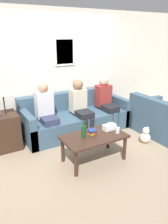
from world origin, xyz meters
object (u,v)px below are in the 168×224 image
(drinking_glass, at_px, (118,130))
(person_left, at_px, (46,111))
(coffee_table, at_px, (94,139))
(couch_side, at_px, (164,122))
(wine_bottle, at_px, (84,131))
(teddy_bear, at_px, (145,136))
(person_right, at_px, (106,100))
(couch_main, at_px, (75,118))
(person_middle, at_px, (81,105))

(drinking_glass, distance_m, person_left, 1.49)
(coffee_table, relative_size, person_left, 0.91)
(couch_side, xyz_separation_m, drinking_glass, (-1.47, -0.24, 0.23))
(wine_bottle, bearing_deg, teddy_bear, -0.04)
(wine_bottle, height_order, person_right, person_right)
(couch_side, distance_m, coffee_table, 1.88)
(couch_main, bearing_deg, drinking_glass, -86.64)
(couch_side, xyz_separation_m, teddy_bear, (-0.63, -0.09, -0.15))
(person_left, xyz_separation_m, person_right, (1.46, 0.01, -0.00))
(wine_bottle, relative_size, person_left, 0.25)
(couch_main, distance_m, wine_bottle, 1.38)
(couch_main, xyz_separation_m, couch_side, (1.56, -1.16, 0.00))
(couch_side, distance_m, wine_bottle, 2.08)
(drinking_glass, bearing_deg, coffee_table, 164.02)
(wine_bottle, bearing_deg, couch_main, 68.08)
(person_right, height_order, teddy_bear, person_right)
(couch_main, xyz_separation_m, drinking_glass, (0.08, -1.40, 0.24))
(couch_main, bearing_deg, wine_bottle, -111.92)
(person_left, bearing_deg, wine_bottle, -78.66)
(wine_bottle, bearing_deg, couch_side, 2.52)
(coffee_table, height_order, person_middle, person_middle)
(couch_main, relative_size, coffee_table, 2.21)
(person_right, xyz_separation_m, teddy_bear, (0.19, -1.11, -0.49))
(couch_main, xyz_separation_m, wine_bottle, (-0.50, -1.25, 0.30))
(person_left, xyz_separation_m, person_middle, (0.76, -0.03, 0.00))
(person_middle, bearing_deg, wine_bottle, -116.91)
(teddy_bear, bearing_deg, coffee_table, -178.56)
(drinking_glass, bearing_deg, person_middle, 91.95)
(coffee_table, xyz_separation_m, wine_bottle, (-0.18, 0.03, 0.18))
(wine_bottle, relative_size, drinking_glass, 2.87)
(person_middle, bearing_deg, person_left, 178.04)
(drinking_glass, distance_m, person_middle, 1.22)
(coffee_table, distance_m, person_middle, 1.18)
(wine_bottle, xyz_separation_m, person_left, (-0.22, 1.10, 0.05))
(wine_bottle, height_order, drinking_glass, wine_bottle)
(couch_side, relative_size, person_middle, 1.16)
(coffee_table, distance_m, teddy_bear, 1.27)
(couch_side, height_order, coffee_table, couch_side)
(drinking_glass, xyz_separation_m, person_left, (-0.80, 1.24, 0.11))
(person_right, distance_m, teddy_bear, 1.23)
(couch_main, height_order, teddy_bear, couch_main)
(couch_main, bearing_deg, person_right, -10.74)
(couch_side, bearing_deg, wine_bottle, 92.52)
(drinking_glass, distance_m, person_right, 1.42)
(person_left, height_order, person_middle, person_left)
(couch_main, relative_size, couch_side, 1.74)
(person_right, bearing_deg, coffee_table, -132.69)
(coffee_table, relative_size, drinking_glass, 10.40)
(coffee_table, bearing_deg, teddy_bear, 1.44)
(person_left, distance_m, person_middle, 0.76)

